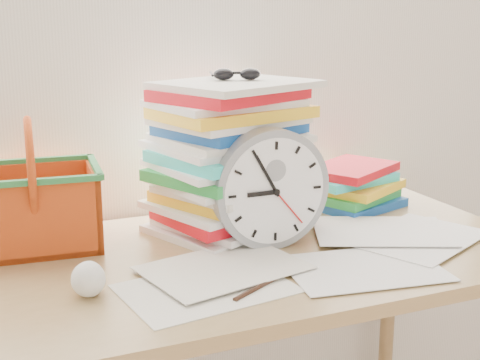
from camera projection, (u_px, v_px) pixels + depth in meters
name	position (u px, v px, depth m)	size (l,w,h in m)	color
desk	(232.00, 285.00, 1.50)	(1.40, 0.70, 0.75)	olive
paper_stack	(229.00, 157.00, 1.61)	(0.36, 0.30, 0.36)	white
clock	(270.00, 188.00, 1.49)	(0.27, 0.27, 0.05)	gray
sunglasses	(237.00, 74.00, 1.57)	(0.13, 0.11, 0.03)	black
book_stack	(351.00, 186.00, 1.83)	(0.27, 0.21, 0.11)	white
basket	(32.00, 184.00, 1.49)	(0.29, 0.23, 0.29)	#DB5015
crumpled_ball	(88.00, 279.00, 1.25)	(0.07, 0.07, 0.07)	white
pen	(257.00, 288.00, 1.28)	(0.01, 0.01, 0.14)	black
scattered_papers	(232.00, 251.00, 1.48)	(1.26, 0.42, 0.02)	white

